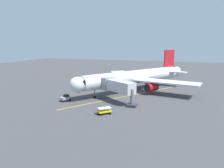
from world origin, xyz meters
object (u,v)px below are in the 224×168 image
Objects in this scene: airplane at (135,77)px; tug_starboard_side at (103,82)px; safety_cone_wing_starboard at (78,95)px; tug_portside at (65,98)px; baggage_cart_near_nose at (104,111)px; safety_cone_nose_left at (141,110)px; safety_cone_wing_port at (142,103)px; jet_bridge at (116,86)px; ground_crew_marshaller at (79,89)px; safety_cone_nose_right at (92,90)px.

tug_starboard_side is at bearing -30.73° from airplane.
tug_portside is at bearing 83.98° from safety_cone_wing_starboard.
airplane is at bearing 149.27° from tug_starboard_side.
tug_portside reaches higher than baggage_cart_near_nose.
safety_cone_nose_left is 19.37m from safety_cone_wing_starboard.
safety_cone_nose_left is 1.00× the size of safety_cone_wing_port.
jet_bridge is at bearing -85.14° from baggage_cart_near_nose.
safety_cone_wing_starboard is (18.01, -7.13, 0.00)m from safety_cone_nose_left.
tug_starboard_side is 4.99× the size of safety_cone_wing_starboard.
safety_cone_wing_starboard is at bearing -21.59° from safety_cone_nose_left.
baggage_cart_near_nose is at bearing 136.48° from safety_cone_wing_starboard.
safety_cone_nose_right is (-2.70, -2.76, -0.61)m from ground_crew_marshaller.
jet_bridge reaches higher than baggage_cart_near_nose.
safety_cone_wing_port is at bearing 162.46° from ground_crew_marshaller.
tug_starboard_side reaches higher than safety_cone_nose_left.
safety_cone_nose_right is (16.96, -13.61, 0.00)m from safety_cone_nose_left.
safety_cone_nose_right is at bearing -99.17° from safety_cone_wing_starboard.
baggage_cart_near_nose is 20.56m from safety_cone_nose_right.
safety_cone_nose_right is (11.56, 4.41, -3.73)m from airplane.
tug_starboard_side is at bearing -90.88° from tug_portside.
safety_cone_wing_port is (-6.40, 0.79, -3.49)m from jet_bridge.
ground_crew_marshaller is at bearing -17.54° from safety_cone_wing_port.
airplane is 17.07m from safety_cone_wing_starboard.
airplane is 19.18m from safety_cone_nose_left.
tug_portside is 5.27m from safety_cone_wing_starboard.
jet_bridge reaches higher than tug_starboard_side.
tug_portside is at bearing 50.77° from airplane.
safety_cone_nose_right is (-1.23, 12.02, -0.43)m from tug_starboard_side.
safety_cone_wing_starboard is (12.61, 10.89, -3.73)m from airplane.
tug_starboard_side is at bearing -68.13° from baggage_cart_near_nose.
jet_bridge is at bearing 157.46° from ground_crew_marshaller.
safety_cone_wing_port is (-17.83, -2.96, -0.43)m from tug_portside.
safety_cone_wing_port is at bearing 109.55° from airplane.
airplane is 20.79× the size of ground_crew_marshaller.
jet_bridge is 11.52m from safety_cone_wing_starboard.
safety_cone_wing_starboard is (11.69, -11.11, -0.38)m from baggage_cart_near_nose.
safety_cone_nose_left is (-18.20, 25.63, -0.43)m from tug_starboard_side.
tug_starboard_side is (11.88, -29.60, 0.05)m from baggage_cart_near_nose.
safety_cone_wing_port is (-5.58, -8.84, -0.38)m from baggage_cart_near_nose.
ground_crew_marshaller is at bearing -22.54° from jet_bridge.
safety_cone_wing_port is (-16.23, 8.75, 0.00)m from safety_cone_nose_right.
baggage_cart_near_nose is at bearing 121.19° from safety_cone_nose_right.
safety_cone_wing_port is (-18.93, 5.99, -0.61)m from ground_crew_marshaller.
safety_cone_nose_right is (9.83, -7.96, -3.49)m from jet_bridge.
jet_bridge is at bearing -38.37° from safety_cone_nose_left.
safety_cone_nose_left is at bearing 106.69° from airplane.
safety_cone_nose_right is 1.00× the size of safety_cone_wing_starboard.
safety_cone_wing_port is (-17.47, 20.76, -0.43)m from tug_starboard_side.
safety_cone_nose_left is at bearing 125.38° from tug_starboard_side.
safety_cone_nose_right is 1.00× the size of safety_cone_wing_port.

